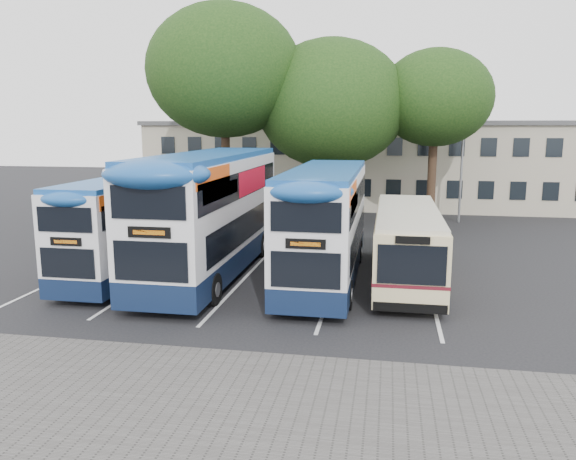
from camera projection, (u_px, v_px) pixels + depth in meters
The scene contains 12 objects.
ground at pixel (326, 330), 16.35m from camera, with size 120.00×120.00×0.00m, color black.
paving_strip at pixel (206, 407), 11.85m from camera, with size 40.00×6.00×0.01m, color #595654.
bay_lines at pixel (245, 278), 21.84m from camera, with size 14.12×11.00×0.01m.
depot_building at pixel (367, 163), 41.89m from camera, with size 32.40×8.40×6.20m.
lamp_post at pixel (463, 139), 33.71m from camera, with size 0.25×1.05×9.06m.
tree_left at pixel (224, 71), 31.73m from camera, with size 8.80×8.80×12.66m.
tree_mid at pixel (332, 104), 32.61m from camera, with size 8.77×8.77×10.84m.
tree_right at pixel (435, 98), 32.00m from camera, with size 6.51×6.51×10.21m.
bus_dd_left at pixel (132, 221), 22.29m from camera, with size 2.26×9.31×3.88m.
bus_dd_mid at pixel (211, 209), 22.01m from camera, with size 2.80×11.56×4.82m.
bus_dd_right at pixel (326, 219), 21.23m from camera, with size 2.51×10.34×4.31m.
bus_single at pixel (407, 240), 21.35m from camera, with size 2.37×9.31×2.78m.
Camera 1 is at (1.64, -15.50, 5.84)m, focal length 35.00 mm.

